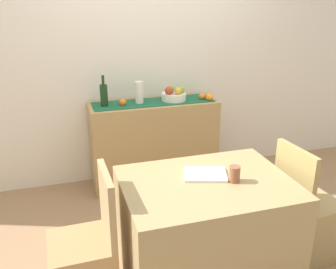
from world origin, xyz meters
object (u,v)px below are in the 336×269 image
fruit_bowl (174,97)px  open_book (205,174)px  sideboard_console (154,143)px  chair_near_window (85,265)px  chair_by_corner (306,223)px  wine_bottle (104,95)px  dining_table (205,229)px  ceramic_vase (139,93)px  coffee_cup (234,174)px

fruit_bowl → open_book: fruit_bowl is taller
sideboard_console → chair_near_window: bearing=-120.0°
fruit_bowl → chair_by_corner: (0.58, -1.46, -0.65)m
wine_bottle → chair_by_corner: wine_bottle is taller
fruit_bowl → open_book: (-0.22, -1.38, -0.16)m
wine_bottle → chair_near_window: size_ratio=0.33×
dining_table → chair_by_corner: (0.82, -0.00, -0.10)m
wine_bottle → ceramic_vase: 0.34m
wine_bottle → ceramic_vase: wine_bottle is taller
ceramic_vase → dining_table: (0.11, -1.46, -0.61)m
dining_table → chair_by_corner: chair_by_corner is taller
chair_near_window → chair_by_corner: 1.63m
wine_bottle → chair_near_window: bearing=-103.9°
ceramic_vase → coffee_cup: 1.55m
chair_by_corner → fruit_bowl: bearing=111.6°
open_book → chair_by_corner: 0.94m
open_book → coffee_cup: (0.15, -0.13, 0.04)m
fruit_bowl → wine_bottle: bearing=180.0°
chair_by_corner → ceramic_vase: bearing=122.5°
sideboard_console → coffee_cup: size_ratio=11.93×
ceramic_vase → chair_near_window: bearing=-115.7°
open_book → chair_near_window: size_ratio=0.31×
sideboard_console → dining_table: (-0.03, -1.46, -0.07)m
open_book → chair_near_window: (-0.84, -0.08, -0.48)m
sideboard_console → dining_table: 1.46m
sideboard_console → chair_by_corner: chair_by_corner is taller
fruit_bowl → chair_by_corner: 1.70m
fruit_bowl → ceramic_vase: bearing=180.0°
open_book → chair_near_window: chair_near_window is taller
wine_bottle → chair_by_corner: (1.27, -1.46, -0.72)m
sideboard_console → wine_bottle: size_ratio=4.24×
open_book → chair_by_corner: size_ratio=0.31×
coffee_cup → chair_near_window: chair_near_window is taller
coffee_cup → chair_near_window: (-0.98, 0.05, -0.53)m
ceramic_vase → open_book: size_ratio=0.78×
wine_bottle → chair_near_window: 1.67m
wine_bottle → chair_by_corner: size_ratio=0.33×
wine_bottle → open_book: bearing=-71.1°
coffee_cup → chair_by_corner: bearing=4.2°
coffee_cup → fruit_bowl: bearing=87.3°
fruit_bowl → chair_near_window: size_ratio=0.27×
open_book → chair_by_corner: (0.80, -0.08, -0.48)m
coffee_cup → chair_near_window: size_ratio=0.12×
ceramic_vase → chair_by_corner: ceramic_vase is taller
fruit_bowl → open_book: size_ratio=0.87×
dining_table → chair_by_corner: bearing=-0.1°
open_book → coffee_cup: coffee_cup is taller
dining_table → open_book: bearing=77.5°
chair_near_window → fruit_bowl: bearing=54.2°
sideboard_console → fruit_bowl: (0.21, 0.00, 0.48)m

